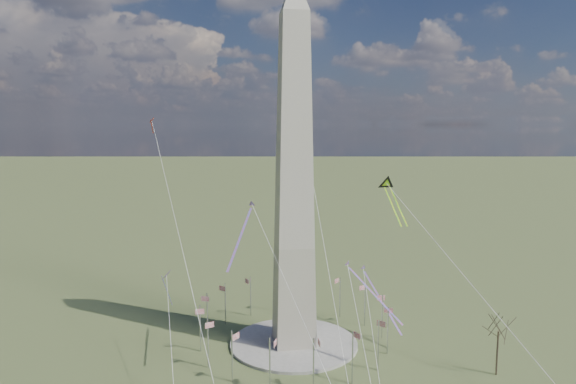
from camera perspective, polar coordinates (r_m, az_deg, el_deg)
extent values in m
plane|color=#51572B|center=(151.40, 0.65, -16.59)|extent=(2000.00, 2000.00, 0.00)
cylinder|color=#AAA29B|center=(151.24, 0.65, -16.45)|extent=(36.00, 36.00, 0.80)
cylinder|color=silver|center=(155.24, 10.42, -13.49)|extent=(0.36, 0.36, 13.00)
cube|color=#B41818|center=(154.59, 10.30, -11.49)|extent=(2.40, 0.08, 1.50)
cylinder|color=silver|center=(163.44, 8.54, -12.36)|extent=(0.36, 0.36, 13.00)
cube|color=#B41818|center=(162.66, 8.28, -10.48)|extent=(2.25, 0.99, 1.50)
cylinder|color=silver|center=(169.51, 5.79, -11.58)|extent=(0.36, 0.36, 13.00)
cube|color=#B41818|center=(168.47, 5.43, -9.80)|extent=(1.75, 1.75, 1.50)
cylinder|color=silver|center=(172.79, 2.54, -11.17)|extent=(0.36, 0.36, 13.00)
cube|color=#B41818|center=(171.40, 2.12, -9.46)|extent=(0.99, 2.25, 1.50)
cylinder|color=silver|center=(172.95, -0.89, -11.14)|extent=(0.36, 0.36, 13.00)
cube|color=#B41818|center=(171.15, -1.33, -9.48)|extent=(0.08, 2.40, 1.50)
cylinder|color=silver|center=(169.97, -4.17, -11.50)|extent=(0.36, 0.36, 13.00)
cube|color=#B41818|center=(167.75, -4.59, -9.86)|extent=(0.99, 2.25, 1.50)
cylinder|color=silver|center=(164.15, -6.98, -12.24)|extent=(0.36, 0.36, 13.00)
cube|color=#B41818|center=(161.54, -7.33, -10.59)|extent=(1.75, 1.75, 1.50)
cylinder|color=silver|center=(156.13, -8.97, -13.34)|extent=(0.36, 0.36, 13.00)
cube|color=#B41818|center=(153.19, -9.19, -11.64)|extent=(2.25, 0.99, 1.50)
cylinder|color=silver|center=(146.87, -9.73, -14.73)|extent=(0.36, 0.36, 13.00)
cube|color=#B41818|center=(143.74, -9.78, -12.96)|extent=(2.40, 0.08, 1.50)
cylinder|color=silver|center=(137.70, -8.88, -16.27)|extent=(0.36, 0.36, 13.00)
cube|color=#B41818|center=(134.54, -8.71, -14.40)|extent=(2.25, 0.99, 1.50)
cylinder|color=silver|center=(130.15, -6.24, -17.68)|extent=(0.36, 0.36, 13.00)
cube|color=#B41818|center=(127.19, -5.82, -15.68)|extent=(1.75, 1.75, 1.50)
cylinder|color=silver|center=(125.76, -2.03, -18.59)|extent=(0.36, 0.36, 13.00)
cube|color=#B41818|center=(123.22, -1.43, -16.44)|extent=(0.99, 2.25, 1.50)
cylinder|color=silver|center=(125.54, 2.85, -18.64)|extent=(0.36, 0.36, 13.00)
cube|color=#B41818|center=(123.56, 3.48, -16.38)|extent=(0.08, 2.40, 1.50)
cylinder|color=silver|center=(129.55, 7.18, -17.82)|extent=(0.36, 0.36, 13.00)
cube|color=#B41818|center=(128.14, 7.68, -15.53)|extent=(0.99, 2.25, 1.50)
cylinder|color=silver|center=(136.85, 10.00, -16.45)|extent=(0.36, 0.36, 13.00)
cube|color=#B41818|center=(135.89, 10.30, -14.21)|extent=(1.75, 1.75, 1.50)
cylinder|color=silver|center=(145.93, 11.03, -14.91)|extent=(0.36, 0.36, 13.00)
cube|color=#B41818|center=(145.23, 11.10, -12.78)|extent=(2.25, 0.99, 1.50)
cylinder|color=brown|center=(142.74, 22.23, -16.24)|extent=(0.45, 0.45, 11.30)
cube|color=#FFE90D|center=(158.24, 12.15, -1.53)|extent=(0.67, 14.06, 9.86)
cube|color=#FFE90D|center=(157.57, 11.55, -1.55)|extent=(0.67, 14.06, 9.86)
cube|color=#3C1767|center=(143.77, -13.35, -8.97)|extent=(2.47, 3.50, 2.63)
cube|color=#DA2242|center=(145.05, -13.30, -10.62)|extent=(2.64, 2.45, 9.09)
cube|color=#DA2242|center=(135.20, 9.60, -11.21)|extent=(10.11, 14.98, 10.98)
cube|color=#DA2242|center=(127.61, -5.36, -5.10)|extent=(7.87, 17.92, 12.00)
cube|color=#DA2242|center=(154.87, 10.39, -11.88)|extent=(5.24, 19.86, 12.70)
cube|color=red|center=(170.74, -14.90, 7.73)|extent=(1.29, 2.18, 1.89)
cube|color=red|center=(170.73, -14.88, 7.03)|extent=(0.76, 1.61, 4.33)
cube|color=white|center=(178.29, 0.94, 11.54)|extent=(1.26, 2.03, 1.79)
cube|color=white|center=(178.16, 0.94, 10.91)|extent=(0.69, 1.54, 4.11)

